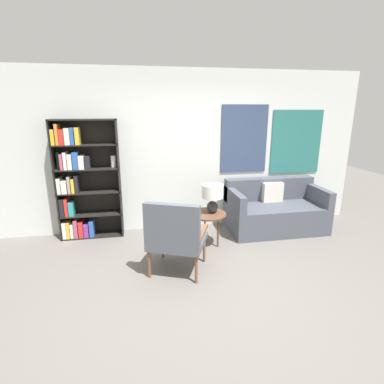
{
  "coord_description": "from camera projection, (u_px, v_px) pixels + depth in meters",
  "views": [
    {
      "loc": [
        -0.77,
        -3.04,
        2.07
      ],
      "look_at": [
        -0.01,
        1.05,
        0.9
      ],
      "focal_mm": 28.0,
      "sensor_mm": 36.0,
      "label": 1
    }
  ],
  "objects": [
    {
      "name": "armchair",
      "position": [
        175.0,
        234.0,
        3.71
      ],
      "size": [
        0.87,
        0.84,
        0.99
      ],
      "color": "brown",
      "rests_on": "ground_plane"
    },
    {
      "name": "couch",
      "position": [
        274.0,
        211.0,
        5.24
      ],
      "size": [
        1.63,
        0.86,
        0.86
      ],
      "color": "#474C56",
      "rests_on": "ground_plane"
    },
    {
      "name": "bookshelf",
      "position": [
        80.0,
        182.0,
        4.77
      ],
      "size": [
        0.99,
        0.3,
        1.91
      ],
      "color": "black",
      "rests_on": "ground_plane"
    },
    {
      "name": "ground_plane",
      "position": [
        209.0,
        288.0,
        3.57
      ],
      "size": [
        14.0,
        14.0,
        0.0
      ],
      "primitive_type": "plane",
      "color": "#66605B"
    },
    {
      "name": "table_lamp",
      "position": [
        213.0,
        194.0,
        4.49
      ],
      "size": [
        0.33,
        0.33,
        0.44
      ],
      "color": "#2D2D33",
      "rests_on": "side_table"
    },
    {
      "name": "wall_back",
      "position": [
        186.0,
        151.0,
        5.13
      ],
      "size": [
        6.4,
        0.08,
        2.7
      ],
      "color": "silver",
      "rests_on": "ground_plane"
    },
    {
      "name": "side_table",
      "position": [
        208.0,
        216.0,
        4.55
      ],
      "size": [
        0.57,
        0.57,
        0.53
      ],
      "color": "brown",
      "rests_on": "ground_plane"
    }
  ]
}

